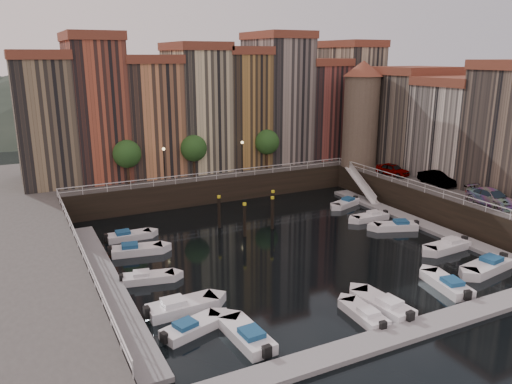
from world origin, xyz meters
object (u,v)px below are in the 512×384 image
boat_left_1 (181,307)px  car_c (492,198)px  boat_left_2 (147,278)px  boat_left_0 (191,328)px  gangway (361,183)px  mooring_pilings (253,213)px  corner_tower (361,112)px  car_a (393,170)px  car_b (437,179)px

boat_left_1 → car_c: size_ratio=0.96×
boat_left_1 → boat_left_2: bearing=95.9°
boat_left_0 → gangway: bearing=17.3°
mooring_pilings → boat_left_2: size_ratio=1.45×
corner_tower → boat_left_0: bearing=-142.5°
boat_left_1 → car_a: car_a is taller
boat_left_0 → car_c: car_c is taller
corner_tower → boat_left_0: corner_tower is taller
boat_left_0 → car_b: (34.04, 12.49, 3.43)m
corner_tower → boat_left_1: (-32.42, -22.14, -9.79)m
car_c → boat_left_1: bearing=-175.9°
car_a → gangway: bearing=132.5°
corner_tower → boat_left_1: bearing=-145.7°
boat_left_0 → boat_left_1: size_ratio=0.88×
boat_left_1 → car_b: 35.29m
gangway → boat_left_1: 34.43m
boat_left_0 → boat_left_1: (0.25, 2.91, 0.06)m
boat_left_2 → car_b: 35.00m
gangway → mooring_pilings: bearing=-166.5°
boat_left_2 → corner_tower: bearing=38.0°
mooring_pilings → corner_tower: bearing=23.2°
boat_left_1 → boat_left_2: (-0.84, 5.90, -0.07)m
boat_left_2 → car_c: size_ratio=0.80×
boat_left_0 → car_c: size_ratio=0.84×
boat_left_0 → boat_left_1: boat_left_1 is taller
car_a → car_c: (0.01, -14.28, 0.07)m
boat_left_2 → gangway: bearing=33.2°
gangway → car_c: size_ratio=1.52×
car_a → mooring_pilings: bearing=173.0°
corner_tower → mooring_pilings: size_ratio=2.18×
gangway → boat_left_2: gangway is taller
mooring_pilings → car_c: size_ratio=1.16×
boat_left_0 → mooring_pilings: bearing=35.4°
gangway → boat_left_1: (-29.52, -17.64, -1.51)m
mooring_pilings → car_c: 23.82m
boat_left_2 → car_a: bearing=28.1°
car_a → car_b: size_ratio=0.90×
corner_tower → boat_left_2: 38.31m
car_b → car_c: 8.43m
gangway → boat_left_0: size_ratio=1.81×
boat_left_1 → car_c: bearing=0.0°
corner_tower → mooring_pilings: bearing=-156.8°
car_b → boat_left_2: bearing=-170.7°
boat_left_0 → car_c: bearing=-10.1°
car_a → car_b: car_b is taller
corner_tower → gangway: corner_tower is taller
gangway → car_a: size_ratio=1.95×
mooring_pilings → boat_left_0: (-12.51, -16.42, -1.30)m
mooring_pilings → car_a: car_a is taller
boat_left_0 → boat_left_1: bearing=67.8°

